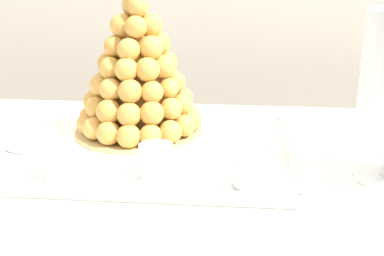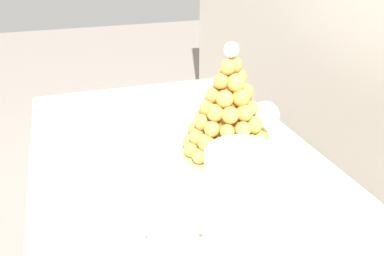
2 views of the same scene
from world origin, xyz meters
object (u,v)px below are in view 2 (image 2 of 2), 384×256
object	(u,v)px
dessert_cup_mid_right	(167,207)
wine_glass	(265,117)
serving_tray	(197,158)
croquembouche	(228,114)
macaron_goblet	(240,212)
creme_brulee_ramekin	(177,125)
dessert_cup_left	(129,123)
dessert_cup_mid_left	(140,143)
dessert_cup_centre	(159,170)

from	to	relation	value
dessert_cup_mid_right	wine_glass	size ratio (longest dim) A/B	0.34
serving_tray	dessert_cup_mid_right	distance (m)	0.27
croquembouche	serving_tray	bearing A→B (deg)	-94.46
serving_tray	macaron_goblet	distance (m)	0.48
croquembouche	macaron_goblet	size ratio (longest dim) A/B	1.14
serving_tray	creme_brulee_ramekin	xyz separation A→B (m)	(-0.18, -0.00, 0.02)
dessert_cup_left	dessert_cup_mid_right	size ratio (longest dim) A/B	0.90
croquembouche	dessert_cup_mid_right	distance (m)	0.33
croquembouche	macaron_goblet	bearing A→B (deg)	-20.77
serving_tray	dessert_cup_mid_left	xyz separation A→B (m)	(-0.08, -0.14, 0.03)
serving_tray	dessert_cup_centre	bearing A→B (deg)	-59.20
dessert_cup_left	serving_tray	bearing A→B (deg)	32.41
dessert_cup_mid_right	wine_glass	bearing A→B (deg)	120.77
macaron_goblet	wine_glass	distance (m)	0.49
dessert_cup_mid_left	dessert_cup_mid_right	distance (m)	0.31
dessert_cup_mid_left	dessert_cup_centre	xyz separation A→B (m)	(0.15, 0.01, -0.00)
serving_tray	dessert_cup_mid_right	world-z (taller)	dessert_cup_mid_right
creme_brulee_ramekin	macaron_goblet	bearing A→B (deg)	-7.17
macaron_goblet	dessert_cup_centre	bearing A→B (deg)	-173.47
croquembouche	dessert_cup_mid_left	distance (m)	0.26
dessert_cup_left	macaron_goblet	xyz separation A→B (m)	(0.68, 0.06, 0.14)
croquembouche	dessert_cup_mid_left	world-z (taller)	croquembouche
croquembouche	creme_brulee_ramekin	bearing A→B (deg)	-155.00
dessert_cup_left	creme_brulee_ramekin	xyz separation A→B (m)	(0.05, 0.14, -0.01)
dessert_cup_mid_left	creme_brulee_ramekin	distance (m)	0.17
dessert_cup_mid_left	macaron_goblet	size ratio (longest dim) A/B	0.21
croquembouche	creme_brulee_ramekin	xyz separation A→B (m)	(-0.19, -0.09, -0.10)
dessert_cup_mid_right	creme_brulee_ramekin	world-z (taller)	dessert_cup_mid_right
croquembouche	dessert_cup_mid_right	xyz separation A→B (m)	(0.22, -0.23, -0.09)
dessert_cup_centre	macaron_goblet	world-z (taller)	macaron_goblet
dessert_cup_mid_left	creme_brulee_ramekin	size ratio (longest dim) A/B	0.59
croquembouche	wine_glass	xyz separation A→B (m)	(0.02, 0.10, -0.01)
creme_brulee_ramekin	dessert_cup_left	bearing A→B (deg)	-108.71
creme_brulee_ramekin	macaron_goblet	xyz separation A→B (m)	(0.63, -0.08, 0.14)
dessert_cup_mid_left	dessert_cup_mid_right	size ratio (longest dim) A/B	1.04
dessert_cup_left	croquembouche	bearing A→B (deg)	44.26
dessert_cup_mid_left	wine_glass	size ratio (longest dim) A/B	0.35
dessert_cup_mid_right	serving_tray	bearing A→B (deg)	147.10
dessert_cup_left	wine_glass	xyz separation A→B (m)	(0.26, 0.33, 0.09)
wine_glass	dessert_cup_mid_left	bearing A→B (deg)	-109.15
croquembouche	dessert_cup_mid_right	size ratio (longest dim) A/B	5.75
croquembouche	dessert_cup_mid_left	size ratio (longest dim) A/B	5.53
dessert_cup_left	dessert_cup_mid_right	bearing A→B (deg)	0.06
croquembouche	wine_glass	world-z (taller)	croquembouche
serving_tray	croquembouche	xyz separation A→B (m)	(0.01, 0.08, 0.12)
croquembouche	dessert_cup_centre	world-z (taller)	croquembouche
creme_brulee_ramekin	dessert_cup_mid_left	bearing A→B (deg)	-53.31
dessert_cup_mid_left	dessert_cup_centre	size ratio (longest dim) A/B	1.01
croquembouche	creme_brulee_ramekin	distance (m)	0.23
croquembouche	dessert_cup_left	distance (m)	0.34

